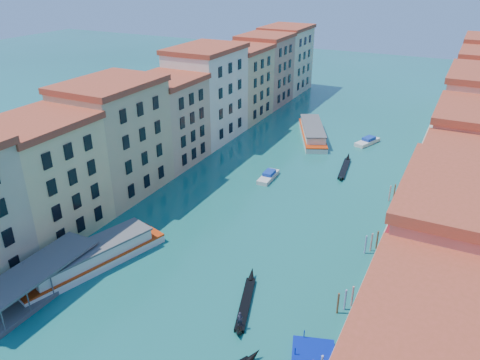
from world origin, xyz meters
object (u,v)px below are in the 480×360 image
at_px(vaporetto_near, 92,257).
at_px(gondola_fore, 245,302).
at_px(vaporetto_stop, 39,283).
at_px(vaporetto_far, 312,132).

xyz_separation_m(vaporetto_near, gondola_fore, (22.18, 2.07, -0.98)).
bearing_deg(gondola_fore, vaporetto_near, 168.01).
xyz_separation_m(vaporetto_stop, gondola_fore, (24.18, 9.35, -1.02)).
bearing_deg(vaporetto_stop, gondola_fore, 21.14).
xyz_separation_m(vaporetto_stop, vaporetto_far, (12.13, 69.66, -0.04)).
height_order(vaporetto_stop, vaporetto_far, vaporetto_stop).
bearing_deg(vaporetto_near, gondola_fore, 21.71).
bearing_deg(vaporetto_stop, vaporetto_near, 74.63).
bearing_deg(gondola_fore, vaporetto_far, 83.97).
bearing_deg(vaporetto_near, vaporetto_stop, -89.00).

